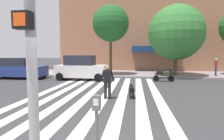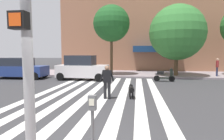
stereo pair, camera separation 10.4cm
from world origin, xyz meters
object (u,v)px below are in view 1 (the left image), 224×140
(parked_scooter, at_px, (164,76))
(street_tree_nearest, at_px, (111,24))
(parking_meter_second_along, at_px, (97,122))
(pedestrian_dog_walker, at_px, (107,80))
(pedestrian_bystander, at_px, (216,66))
(parked_car_near_curb, at_px, (18,69))
(dog_on_leash, at_px, (132,89))
(street_tree_middle, at_px, (176,33))
(parked_car_behind_first, at_px, (82,68))

(parked_scooter, distance_m, street_tree_nearest, 7.28)
(parked_scooter, bearing_deg, parking_meter_second_along, -103.61)
(parking_meter_second_along, xyz_separation_m, parked_scooter, (2.91, 12.01, -0.55))
(pedestrian_dog_walker, xyz_separation_m, pedestrian_bystander, (8.76, 9.34, 0.15))
(parked_car_near_curb, xyz_separation_m, pedestrian_dog_walker, (9.02, -6.40, 0.05))
(parking_meter_second_along, xyz_separation_m, parked_car_near_curb, (-9.71, 12.20, -0.15))
(parking_meter_second_along, bearing_deg, parked_car_near_curb, 128.53)
(dog_on_leash, bearing_deg, pedestrian_bystander, 49.82)
(street_tree_middle, xyz_separation_m, pedestrian_bystander, (3.67, 0.05, -3.09))
(parked_car_near_curb, bearing_deg, pedestrian_bystander, 9.38)
(street_tree_nearest, xyz_separation_m, dog_on_leash, (2.25, -8.95, -4.68))
(parked_scooter, distance_m, street_tree_middle, 5.04)
(parking_meter_second_along, distance_m, street_tree_nearest, 15.75)
(parking_meter_second_along, bearing_deg, street_tree_middle, 73.74)
(street_tree_middle, bearing_deg, parking_meter_second_along, -106.26)
(street_tree_middle, distance_m, pedestrian_bystander, 4.80)
(pedestrian_bystander, bearing_deg, street_tree_middle, -179.27)
(street_tree_nearest, xyz_separation_m, pedestrian_dog_walker, (1.08, -9.30, -4.19))
(dog_on_leash, relative_size, pedestrian_bystander, 0.60)
(parked_car_near_curb, bearing_deg, parked_scooter, -0.87)
(parking_meter_second_along, height_order, pedestrian_bystander, pedestrian_bystander)
(parked_car_behind_first, distance_m, parked_scooter, 6.81)
(parked_scooter, bearing_deg, parked_car_near_curb, 179.13)
(parked_car_behind_first, relative_size, parked_scooter, 2.63)
(parking_meter_second_along, xyz_separation_m, parked_car_behind_first, (-3.88, 12.20, -0.04))
(parked_car_near_curb, xyz_separation_m, parked_scooter, (12.62, -0.19, -0.40))
(parked_car_behind_first, height_order, pedestrian_dog_walker, parked_car_behind_first)
(street_tree_middle, height_order, pedestrian_bystander, street_tree_middle)
(parked_scooter, distance_m, pedestrian_dog_walker, 7.19)
(parked_car_behind_first, bearing_deg, parked_scooter, -1.65)
(street_tree_nearest, bearing_deg, parked_scooter, -33.49)
(parking_meter_second_along, relative_size, street_tree_nearest, 0.20)
(parked_car_near_curb, height_order, pedestrian_dog_walker, parked_car_near_curb)
(parking_meter_second_along, relative_size, street_tree_middle, 0.21)
(parked_car_near_curb, relative_size, parked_scooter, 2.92)
(parked_car_behind_first, relative_size, dog_on_leash, 4.35)
(dog_on_leash, bearing_deg, street_tree_nearest, 104.12)
(parked_car_near_curb, distance_m, street_tree_nearest, 9.46)
(street_tree_middle, relative_size, pedestrian_bystander, 4.02)
(parked_car_near_curb, bearing_deg, dog_on_leash, -30.69)
(pedestrian_dog_walker, bearing_deg, parked_car_behind_first, 116.47)
(pedestrian_dog_walker, bearing_deg, parked_car_near_curb, 144.65)
(parking_meter_second_along, bearing_deg, dog_on_leash, 85.53)
(street_tree_middle, bearing_deg, street_tree_nearest, 179.90)
(parked_car_behind_first, height_order, street_tree_middle, street_tree_middle)
(street_tree_middle, bearing_deg, parked_car_near_curb, -168.42)
(street_tree_middle, bearing_deg, parked_scooter, -115.86)
(parked_car_behind_first, xyz_separation_m, parked_scooter, (6.79, -0.20, -0.51))
(parking_meter_second_along, relative_size, parked_scooter, 0.83)
(parked_car_behind_first, relative_size, street_tree_nearest, 0.63)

